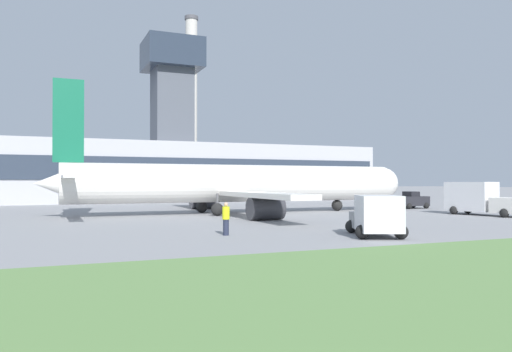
{
  "coord_description": "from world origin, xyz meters",
  "views": [
    {
      "loc": [
        -14.27,
        -35.19,
        2.75
      ],
      "look_at": [
        2.62,
        5.12,
        3.25
      ],
      "focal_mm": 35.0,
      "sensor_mm": 36.0,
      "label": 1
    }
  ],
  "objects_px": {
    "airplane": "(237,184)",
    "fuel_truck": "(376,216)",
    "pushback_tug": "(411,201)",
    "baggage_truck": "(479,199)",
    "ground_crew_person": "(226,218)"
  },
  "relations": [
    {
      "from": "pushback_tug",
      "to": "baggage_truck",
      "type": "distance_m",
      "value": 10.68
    },
    {
      "from": "airplane",
      "to": "pushback_tug",
      "type": "relative_size",
      "value": 10.42
    },
    {
      "from": "baggage_truck",
      "to": "ground_crew_person",
      "type": "xyz_separation_m",
      "value": [
        -24.31,
        -6.53,
        -0.46
      ]
    },
    {
      "from": "pushback_tug",
      "to": "fuel_truck",
      "type": "relative_size",
      "value": 0.67
    },
    {
      "from": "ground_crew_person",
      "to": "baggage_truck",
      "type": "bearing_deg",
      "value": 15.03
    },
    {
      "from": "airplane",
      "to": "pushback_tug",
      "type": "xyz_separation_m",
      "value": [
        19.52,
        0.86,
        -1.76
      ]
    },
    {
      "from": "fuel_truck",
      "to": "airplane",
      "type": "bearing_deg",
      "value": 90.37
    },
    {
      "from": "fuel_truck",
      "to": "baggage_truck",
      "type": "bearing_deg",
      "value": 29.61
    },
    {
      "from": "airplane",
      "to": "fuel_truck",
      "type": "xyz_separation_m",
      "value": [
        0.13,
        -19.63,
        -1.53
      ]
    },
    {
      "from": "airplane",
      "to": "ground_crew_person",
      "type": "bearing_deg",
      "value": -112.27
    },
    {
      "from": "fuel_truck",
      "to": "ground_crew_person",
      "type": "xyz_separation_m",
      "value": [
        -6.75,
        3.45,
        -0.14
      ]
    },
    {
      "from": "airplane",
      "to": "fuel_truck",
      "type": "bearing_deg",
      "value": -89.63
    },
    {
      "from": "ground_crew_person",
      "to": "fuel_truck",
      "type": "bearing_deg",
      "value": -27.08
    },
    {
      "from": "airplane",
      "to": "baggage_truck",
      "type": "xyz_separation_m",
      "value": [
        17.69,
        -9.65,
        -1.21
      ]
    },
    {
      "from": "airplane",
      "to": "fuel_truck",
      "type": "distance_m",
      "value": 19.69
    }
  ]
}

